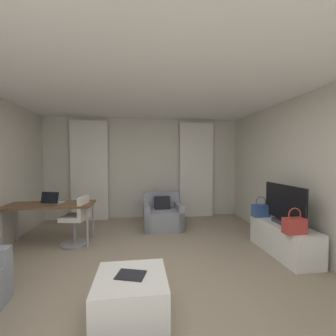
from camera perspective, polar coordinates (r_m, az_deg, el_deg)
The scene contains 16 objects.
ground_plane at distance 3.12m, azimuth -4.58°, elevation -27.40°, with size 12.00×12.00×0.00m, color gray.
wall_window at distance 5.74m, azimuth -6.22°, elevation -0.03°, with size 5.12×0.06×2.60m.
wall_right at distance 3.81m, azimuth 36.95°, elevation -1.87°, with size 0.06×6.12×2.60m.
ceiling at distance 2.91m, azimuth -4.79°, elevation 24.13°, with size 5.12×6.12×0.06m, color white.
curtain_left_panel at distance 5.75m, azimuth -20.02°, elevation -0.67°, with size 0.90×0.06×2.50m.
curtain_right_panel at distance 5.81m, azimuth 7.50°, elevation -0.50°, with size 0.90×0.06×2.50m.
armchair at distance 4.96m, azimuth -1.43°, elevation -12.47°, with size 0.85×0.77×0.77m.
desk at distance 4.46m, azimuth -28.65°, elevation -9.09°, with size 1.48×0.58×0.75m.
desk_chair at distance 4.31m, azimuth -22.96°, elevation -13.35°, with size 0.48×0.48×0.88m.
laptop at distance 4.47m, azimuth -28.18°, elevation -7.64°, with size 0.37×0.32×0.22m.
coffee_table at distance 2.52m, azimuth -9.72°, elevation -30.23°, with size 0.70×0.67×0.40m.
magazine_open at distance 2.42m, azimuth -9.79°, elevation -26.05°, with size 0.33×0.27×0.01m.
tv_console at distance 4.15m, azimuth 28.09°, elevation -16.14°, with size 0.48×1.21×0.50m.
tv_flatscreen at distance 4.00m, azimuth 28.33°, elevation -8.75°, with size 0.20×0.95×0.63m.
handbag_primary at distance 4.33m, azimuth 23.27°, elevation -10.15°, with size 0.30×0.14×0.37m.
handbag_secondary at distance 3.61m, azimuth 30.39°, elevation -12.88°, with size 0.30×0.14×0.37m.
Camera 1 is at (-0.14, -2.70, 1.56)m, focal length 23.09 mm.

